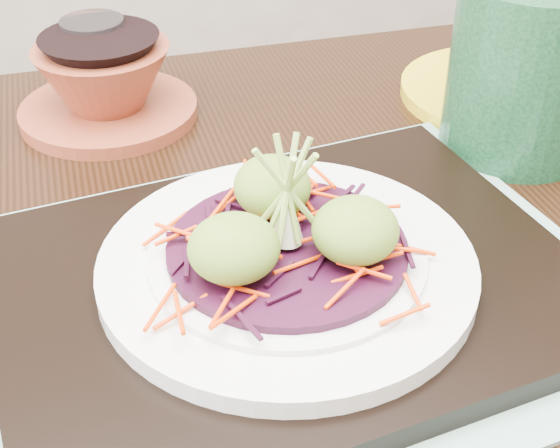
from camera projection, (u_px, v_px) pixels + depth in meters
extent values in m
cube|color=black|center=(215.00, 277.00, 0.60)|extent=(1.18, 0.81, 0.04)
cube|color=black|center=(519.00, 265.00, 1.19)|extent=(0.06, 0.06, 0.68)
cube|color=gray|center=(287.00, 295.00, 0.55)|extent=(0.51, 0.43, 0.00)
cube|color=black|center=(287.00, 283.00, 0.54)|extent=(0.44, 0.36, 0.02)
cylinder|color=silver|center=(287.00, 265.00, 0.53)|extent=(0.26, 0.26, 0.01)
cylinder|color=silver|center=(287.00, 255.00, 0.53)|extent=(0.19, 0.19, 0.01)
cylinder|color=black|center=(287.00, 248.00, 0.52)|extent=(0.16, 0.16, 0.01)
ellipsoid|color=olive|center=(234.00, 249.00, 0.48)|extent=(0.06, 0.06, 0.04)
ellipsoid|color=olive|center=(355.00, 231.00, 0.50)|extent=(0.06, 0.06, 0.04)
ellipsoid|color=olive|center=(273.00, 187.00, 0.54)|extent=(0.06, 0.06, 0.04)
cylinder|color=white|center=(97.00, 63.00, 0.77)|extent=(0.06, 0.06, 0.09)
cylinder|color=maroon|center=(109.00, 111.00, 0.77)|extent=(0.21, 0.21, 0.01)
cylinder|color=gold|center=(504.00, 92.00, 0.80)|extent=(0.27, 0.27, 0.01)
cylinder|color=#1D512C|center=(526.00, 69.00, 0.68)|extent=(0.14, 0.14, 0.16)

